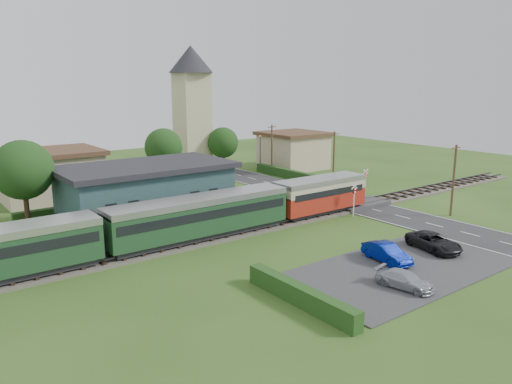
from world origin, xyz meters
TOP-DOWN VIEW (x-y plane):
  - ground at (0.00, 0.00)m, footprint 120.00×120.00m
  - railway_track at (0.00, 2.00)m, footprint 76.00×3.20m
  - road at (10.00, 0.00)m, footprint 6.00×70.00m
  - car_park at (-1.50, -12.00)m, footprint 17.00×9.00m
  - crossing_deck at (10.00, 2.00)m, footprint 6.20×3.40m
  - platform at (-10.00, 5.20)m, footprint 30.00×3.00m
  - equipment_hut at (-18.00, 5.20)m, footprint 2.30×2.30m
  - station_building at (-10.00, 10.99)m, footprint 16.00×9.00m
  - train at (-12.60, 2.00)m, footprint 43.20×2.90m
  - church_tower at (5.00, 28.00)m, footprint 6.00×6.00m
  - house_west at (-15.00, 25.00)m, footprint 10.80×8.80m
  - house_east at (20.00, 24.00)m, footprint 8.80×8.80m
  - hedge_carpark at (-11.00, -12.00)m, footprint 0.80×9.00m
  - hedge_roadside at (14.20, 16.00)m, footprint 0.80×18.00m
  - hedge_station at (-10.00, 15.50)m, footprint 22.00×0.80m
  - tree_a at (-20.00, 14.00)m, footprint 5.20×5.20m
  - tree_b at (-2.00, 23.00)m, footprint 4.60×4.60m
  - tree_c at (8.00, 25.00)m, footprint 4.20×4.20m
  - utility_pole_b at (14.20, -6.00)m, footprint 1.40×0.22m
  - utility_pole_c at (14.20, 10.00)m, footprint 1.40×0.22m
  - utility_pole_d at (14.20, 22.00)m, footprint 1.40×0.22m
  - crossing_signal_near at (6.40, -0.41)m, footprint 0.84×0.28m
  - crossing_signal_far at (13.60, 4.39)m, footprint 0.84×0.28m
  - streetlamp_east at (16.00, 27.00)m, footprint 0.30×0.30m
  - car_on_road at (10.66, 12.21)m, footprint 3.75×2.29m
  - car_park_blue at (-1.29, -10.52)m, footprint 2.09×4.28m
  - car_park_silver at (-4.18, -14.26)m, footprint 2.22×3.98m
  - car_park_dark at (3.73, -11.07)m, footprint 3.08×5.01m
  - pedestrian_near at (-1.29, 4.95)m, footprint 0.77×0.57m
  - pedestrian_far at (-16.24, 5.14)m, footprint 0.70×0.88m

SIDE VIEW (x-z plane):
  - ground at x=0.00m, z-range 0.00..0.00m
  - road at x=10.00m, z-range 0.00..0.05m
  - car_park at x=-1.50m, z-range 0.00..0.08m
  - railway_track at x=0.00m, z-range -0.13..0.36m
  - crossing_deck at x=10.00m, z-range 0.00..0.45m
  - platform at x=-10.00m, z-range 0.00..0.45m
  - hedge_carpark at x=-11.00m, z-range 0.00..1.20m
  - hedge_roadside at x=14.20m, z-range 0.00..1.20m
  - car_park_silver at x=-4.18m, z-range 0.08..1.17m
  - car_on_road at x=10.66m, z-range 0.05..1.24m
  - hedge_station at x=-10.00m, z-range 0.00..1.30m
  - car_park_dark at x=3.73m, z-range 0.08..1.38m
  - car_park_blue at x=-1.29m, z-range 0.08..1.43m
  - pedestrian_far at x=-16.24m, z-range 0.45..2.19m
  - pedestrian_near at x=-1.29m, z-range 0.45..2.36m
  - equipment_hut at x=-18.00m, z-range 0.47..3.02m
  - crossing_signal_near at x=6.40m, z-range 0.50..3.78m
  - crossing_signal_far at x=13.60m, z-range 0.50..3.78m
  - train at x=-12.60m, z-range 0.48..3.88m
  - station_building at x=-10.00m, z-range 0.04..5.34m
  - house_west at x=-15.00m, z-range 0.04..5.54m
  - house_east at x=20.00m, z-range 0.05..5.55m
  - streetlamp_east at x=16.00m, z-range 0.46..5.62m
  - utility_pole_b at x=14.20m, z-range 0.13..7.13m
  - utility_pole_c at x=14.20m, z-range 0.13..7.13m
  - utility_pole_d at x=14.20m, z-range 0.13..7.13m
  - tree_c at x=8.00m, z-range 1.26..8.04m
  - tree_b at x=-2.00m, z-range 1.35..8.69m
  - tree_a at x=-20.00m, z-range 1.38..9.38m
  - church_tower at x=5.00m, z-range 1.43..19.03m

